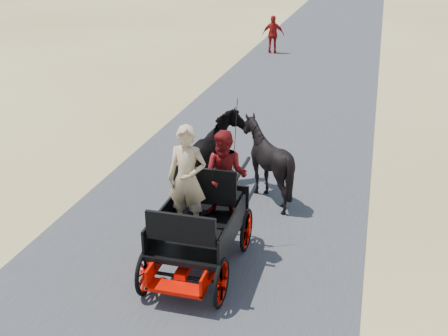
% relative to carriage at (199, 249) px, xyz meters
% --- Properties ---
extents(ground, '(140.00, 140.00, 0.00)m').
position_rel_carriage_xyz_m(ground, '(-0.27, 1.60, -0.36)').
color(ground, tan).
extents(road, '(6.00, 140.00, 0.01)m').
position_rel_carriage_xyz_m(road, '(-0.27, 1.60, -0.35)').
color(road, '#38383A').
rests_on(road, ground).
extents(carriage, '(1.30, 2.40, 0.72)m').
position_rel_carriage_xyz_m(carriage, '(0.00, 0.00, 0.00)').
color(carriage, black).
rests_on(carriage, ground).
extents(horse_left, '(0.91, 2.01, 1.70)m').
position_rel_carriage_xyz_m(horse_left, '(-0.55, 3.00, 0.49)').
color(horse_left, black).
rests_on(horse_left, ground).
extents(horse_right, '(1.37, 1.54, 1.70)m').
position_rel_carriage_xyz_m(horse_right, '(0.55, 3.00, 0.49)').
color(horse_right, black).
rests_on(horse_right, ground).
extents(driver_man, '(0.66, 0.43, 1.80)m').
position_rel_carriage_xyz_m(driver_man, '(-0.20, 0.05, 1.26)').
color(driver_man, tan).
rests_on(driver_man, carriage).
extents(passenger_woman, '(0.77, 0.60, 1.58)m').
position_rel_carriage_xyz_m(passenger_woman, '(0.30, 0.60, 1.15)').
color(passenger_woman, '#660C0F').
rests_on(passenger_woman, carriage).
extents(pedestrian, '(1.06, 0.56, 1.73)m').
position_rel_carriage_xyz_m(pedestrian, '(-2.16, 18.30, 0.50)').
color(pedestrian, maroon).
rests_on(pedestrian, ground).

